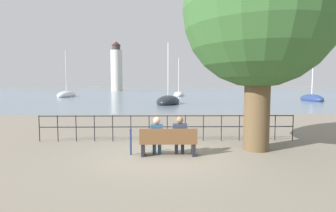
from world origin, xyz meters
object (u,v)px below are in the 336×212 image
object	(u,v)px
shade_tree	(259,12)
sailboat_4	(168,101)
seated_person_left	(157,134)
seated_person_right	(180,134)
sailboat_3	(179,94)
park_bench	(168,143)
sailboat_1	(67,95)
harbor_lighthouse	(117,68)
closed_umbrella	(131,139)
sailboat_0	(312,99)

from	to	relation	value
shade_tree	sailboat_4	size ratio (longest dim) A/B	0.96
seated_person_left	seated_person_right	size ratio (longest dim) A/B	0.99
shade_tree	sailboat_3	size ratio (longest dim) A/B	0.90
park_bench	sailboat_1	world-z (taller)	sailboat_1
seated_person_right	harbor_lighthouse	distance (m)	96.18
closed_umbrella	sailboat_3	bearing A→B (deg)	84.70
seated_person_left	harbor_lighthouse	bearing A→B (deg)	100.71
seated_person_right	sailboat_0	xyz separation A→B (m)	(20.52, 28.38, -0.37)
sailboat_0	seated_person_left	bearing A→B (deg)	-124.53
closed_umbrella	sailboat_3	world-z (taller)	sailboat_3
seated_person_left	seated_person_right	xyz separation A→B (m)	(0.74, -0.00, 0.00)
sailboat_4	seated_person_right	bearing A→B (deg)	-77.42
sailboat_4	harbor_lighthouse	bearing A→B (deg)	117.40
closed_umbrella	harbor_lighthouse	world-z (taller)	harbor_lighthouse
seated_person_left	closed_umbrella	world-z (taller)	seated_person_left
park_bench	shade_tree	bearing A→B (deg)	13.39
sailboat_0	sailboat_3	xyz separation A→B (m)	(-17.81, 17.93, -0.03)
shade_tree	sailboat_0	xyz separation A→B (m)	(17.82, 27.72, -4.37)
sailboat_0	sailboat_1	world-z (taller)	sailboat_1
seated_person_right	closed_umbrella	distance (m)	1.59
shade_tree	closed_umbrella	world-z (taller)	shade_tree
shade_tree	seated_person_left	bearing A→B (deg)	-169.24
park_bench	sailboat_4	world-z (taller)	sailboat_4
closed_umbrella	sailboat_0	distance (m)	35.90
sailboat_0	sailboat_3	world-z (taller)	sailboat_0
closed_umbrella	sailboat_1	distance (m)	45.68
seated_person_left	harbor_lighthouse	size ratio (longest dim) A/B	0.07
seated_person_right	closed_umbrella	world-z (taller)	seated_person_right
sailboat_0	sailboat_4	bearing A→B (deg)	-162.16
park_bench	harbor_lighthouse	bearing A→B (deg)	100.92
sailboat_3	seated_person_left	bearing A→B (deg)	-92.35
seated_person_left	sailboat_0	bearing A→B (deg)	53.17
sailboat_0	sailboat_1	distance (m)	41.93
sailboat_0	sailboat_3	distance (m)	25.27
sailboat_0	park_bench	bearing A→B (deg)	-123.98
closed_umbrella	harbor_lighthouse	bearing A→B (deg)	100.22
seated_person_left	seated_person_right	world-z (taller)	seated_person_right
shade_tree	sailboat_0	distance (m)	33.25
park_bench	sailboat_1	size ratio (longest dim) A/B	0.19
sailboat_4	sailboat_0	bearing A→B (deg)	28.32
harbor_lighthouse	park_bench	bearing A→B (deg)	-79.08
sailboat_4	harbor_lighthouse	size ratio (longest dim) A/B	0.40
closed_umbrella	seated_person_right	bearing A→B (deg)	-3.18
seated_person_right	sailboat_0	world-z (taller)	sailboat_0
shade_tree	seated_person_right	xyz separation A→B (m)	(-2.69, -0.65, -4.00)
park_bench	sailboat_4	bearing A→B (deg)	88.88
seated_person_left	sailboat_1	size ratio (longest dim) A/B	0.13
sailboat_0	sailboat_3	size ratio (longest dim) A/B	1.08
shade_tree	sailboat_3	bearing A→B (deg)	89.98
sailboat_4	seated_person_left	bearing A→B (deg)	-79.27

